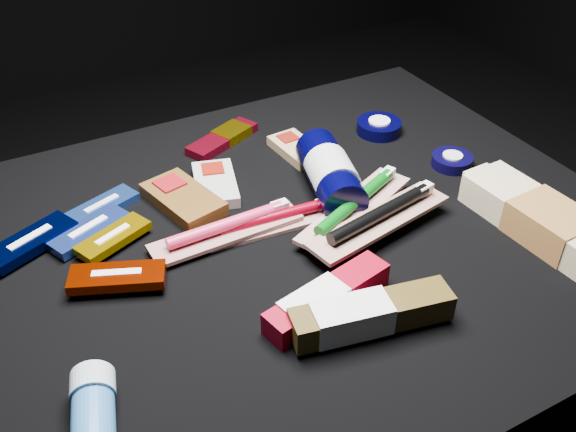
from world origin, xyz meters
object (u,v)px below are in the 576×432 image
bodywash_bottle (539,218)px  deodorant_stick (93,417)px  toothpaste_carton_red (323,301)px  lotion_bottle (330,174)px

bodywash_bottle → deodorant_stick: (-0.63, -0.03, -0.00)m
toothpaste_carton_red → bodywash_bottle: bearing=-13.7°
bodywash_bottle → toothpaste_carton_red: (-0.35, 0.01, -0.01)m
lotion_bottle → bodywash_bottle: size_ratio=0.92×
lotion_bottle → bodywash_bottle: (0.21, -0.22, -0.01)m
bodywash_bottle → toothpaste_carton_red: bearing=175.5°
deodorant_stick → toothpaste_carton_red: size_ratio=0.65×
deodorant_stick → toothpaste_carton_red: (0.29, 0.04, -0.01)m
bodywash_bottle → toothpaste_carton_red: size_ratio=1.31×
bodywash_bottle → deodorant_stick: bodywash_bottle is taller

